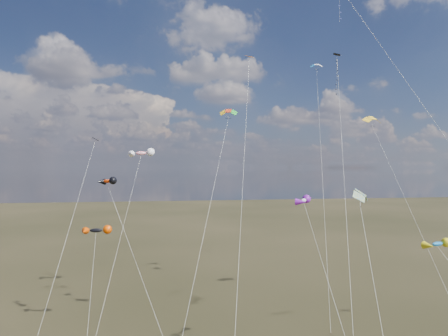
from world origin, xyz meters
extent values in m
cube|color=black|center=(19.12, 26.70, 36.51)|extent=(1.36, 1.38, 0.32)
cylinder|color=silver|center=(13.26, 12.51, 18.25)|extent=(11.73, 28.41, 36.52)
cube|color=black|center=(-15.68, 19.73, 22.54)|extent=(0.84, 0.92, 0.42)
cylinder|color=silver|center=(-17.86, 13.70, 11.27)|extent=(4.38, 12.10, 22.55)
cube|color=#C25700|center=(2.64, 15.41, 32.31)|extent=(1.18, 1.16, 0.35)
cylinder|color=silver|center=(-0.16, 6.55, 16.15)|extent=(5.63, 17.75, 32.32)
cylinder|color=silver|center=(22.78, 12.96, 13.14)|extent=(0.31, 19.16, 26.29)
cylinder|color=silver|center=(14.53, 21.53, 18.03)|extent=(6.34, 19.31, 36.07)
cube|color=#332316|center=(11.38, 11.89, 0.06)|extent=(0.10, 0.10, 0.12)
cylinder|color=silver|center=(8.71, -2.63, 8.39)|extent=(2.40, 10.19, 16.80)
cylinder|color=silver|center=(-3.58, 8.73, 12.92)|extent=(7.53, 14.23, 25.86)
ellipsoid|color=black|center=(-15.62, 19.67, 11.36)|extent=(3.08, 1.29, 1.19)
cylinder|color=silver|center=(-15.66, 16.54, 5.68)|extent=(0.10, 6.27, 11.37)
ellipsoid|color=red|center=(-14.34, 19.85, 17.37)|extent=(2.56, 2.54, 1.09)
cylinder|color=silver|center=(-10.66, 14.89, 8.68)|extent=(7.39, 9.96, 17.38)
ellipsoid|color=silver|center=(6.37, 7.29, 15.74)|extent=(2.07, 2.32, 0.96)
cylinder|color=silver|center=(7.07, 2.19, 7.87)|extent=(1.44, 10.21, 15.75)
ellipsoid|color=red|center=(-10.64, 31.10, 21.27)|extent=(3.24, 1.66, 1.49)
cylinder|color=silver|center=(-12.83, 22.84, 10.63)|extent=(4.41, 16.54, 21.28)
ellipsoid|color=#1167AE|center=(17.12, 1.74, 12.05)|extent=(2.66, 1.48, 0.90)
camera|label=1|loc=(-8.25, -31.01, 19.02)|focal=32.00mm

